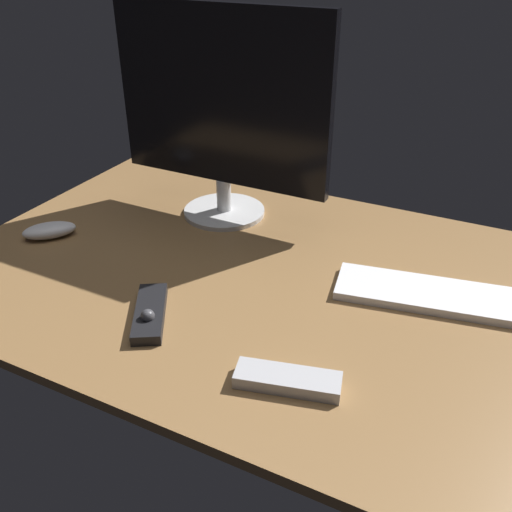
{
  "coord_description": "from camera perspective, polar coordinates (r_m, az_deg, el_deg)",
  "views": [
    {
      "loc": [
        35.05,
        -85.17,
        61.75
      ],
      "look_at": [
        -5.68,
        -3.35,
        8.0
      ],
      "focal_mm": 39.1,
      "sensor_mm": 36.0,
      "label": 1
    }
  ],
  "objects": [
    {
      "name": "tv_remote",
      "position": [
        0.86,
        3.26,
        -12.55
      ],
      "size": [
        16.83,
        8.81,
        2.15
      ],
      "primitive_type": "cube",
      "rotation": [
        0.0,
        0.0,
        0.24
      ],
      "color": "#B7B7BC",
      "rests_on": "desk"
    },
    {
      "name": "monitor",
      "position": [
        1.27,
        -3.6,
        14.78
      ],
      "size": [
        51.68,
        19.53,
        47.28
      ],
      "rotation": [
        0.0,
        0.0,
        -0.01
      ],
      "color": "silver",
      "rests_on": "desk"
    },
    {
      "name": "desk",
      "position": [
        1.1,
        3.42,
        -3.01
      ],
      "size": [
        140.0,
        84.0,
        2.0
      ],
      "primitive_type": "cube",
      "color": "olive",
      "rests_on": "ground"
    },
    {
      "name": "keyboard",
      "position": [
        1.09,
        17.75,
        -3.84
      ],
      "size": [
        37.5,
        17.42,
        1.64
      ],
      "primitive_type": "cube",
      "rotation": [
        0.0,
        0.0,
        0.17
      ],
      "color": "white",
      "rests_on": "desk"
    },
    {
      "name": "media_remote",
      "position": [
        1.01,
        -10.81,
        -5.77
      ],
      "size": [
        12.55,
        16.43,
        3.62
      ],
      "rotation": [
        0.0,
        0.0,
        -1.04
      ],
      "color": "black",
      "rests_on": "desk"
    },
    {
      "name": "computer_mouse",
      "position": [
        1.33,
        -20.39,
        2.47
      ],
      "size": [
        11.99,
        12.2,
        3.32
      ],
      "primitive_type": "ellipsoid",
      "rotation": [
        0.0,
        0.0,
        0.81
      ],
      "color": "silver",
      "rests_on": "desk"
    }
  ]
}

